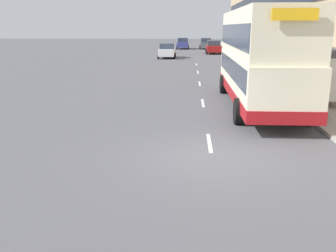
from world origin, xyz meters
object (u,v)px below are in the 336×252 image
at_px(bus_shelter, 329,65).
at_px(car_0, 183,43).
at_px(car_1, 214,47).
at_px(double_decker_bus_near, 260,57).
at_px(pedestrian_at_shelter, 311,82).
at_px(car_3, 206,44).
at_px(litter_bin, 320,103).
at_px(car_2, 167,51).

height_order(bus_shelter, car_0, bus_shelter).
height_order(car_0, car_1, car_1).
bearing_deg(car_0, double_decker_bus_near, 95.26).
distance_m(double_decker_bus_near, car_1, 35.66).
height_order(car_0, pedestrian_at_shelter, pedestrian_at_shelter).
distance_m(double_decker_bus_near, pedestrian_at_shelter, 2.91).
bearing_deg(car_0, car_3, 178.94).
xyz_separation_m(double_decker_bus_near, litter_bin, (2.08, -2.32, -1.62)).
bearing_deg(double_decker_bus_near, bus_shelter, 9.87).
relative_size(bus_shelter, double_decker_bus_near, 0.39).
xyz_separation_m(bus_shelter, double_decker_bus_near, (-3.30, -0.57, 0.41)).
height_order(car_1, litter_bin, car_1).
height_order(double_decker_bus_near, car_1, double_decker_bus_near).
xyz_separation_m(car_0, car_1, (4.48, -11.74, 0.01)).
bearing_deg(bus_shelter, double_decker_bus_near, -170.13).
xyz_separation_m(car_0, car_2, (-1.51, -19.48, -0.04)).
relative_size(pedestrian_at_shelter, litter_bin, 1.72).
height_order(car_0, car_3, car_0).
relative_size(car_1, pedestrian_at_shelter, 2.49).
distance_m(car_2, litter_bin, 31.24).
relative_size(bus_shelter, car_3, 0.94).
bearing_deg(car_0, litter_bin, 97.38).
bearing_deg(litter_bin, car_1, 92.95).
xyz_separation_m(bus_shelter, car_3, (-3.79, 46.73, -0.99)).
bearing_deg(double_decker_bus_near, car_2, 101.89).
relative_size(double_decker_bus_near, car_1, 2.38).
xyz_separation_m(double_decker_bus_near, car_1, (0.12, 35.63, -1.39)).
bearing_deg(car_3, car_0, 178.94).
bearing_deg(car_1, double_decker_bus_near, -90.19).
bearing_deg(car_3, car_2, -105.48).
relative_size(car_3, litter_bin, 4.26).
distance_m(pedestrian_at_shelter, litter_bin, 3.05).
xyz_separation_m(bus_shelter, car_0, (-7.66, 46.80, -0.99)).
xyz_separation_m(double_decker_bus_near, pedestrian_at_shelter, (2.56, 0.66, -1.22)).
bearing_deg(pedestrian_at_shelter, litter_bin, -99.26).
height_order(car_2, car_3, car_3).
xyz_separation_m(car_3, litter_bin, (2.57, -49.62, -0.22)).
bearing_deg(double_decker_bus_near, litter_bin, -48.23).
bearing_deg(car_2, car_0, -94.44).
height_order(double_decker_bus_near, car_2, double_decker_bus_near).
distance_m(car_2, pedestrian_at_shelter, 28.51).
distance_m(double_decker_bus_near, car_3, 47.32).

